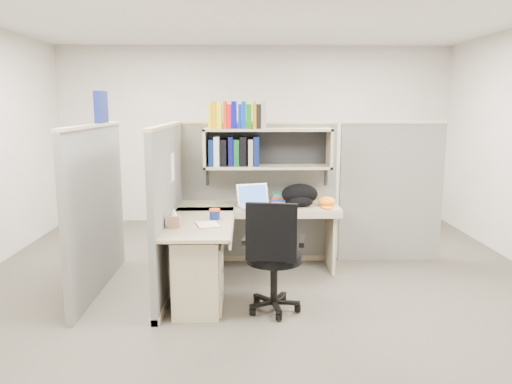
{
  "coord_description": "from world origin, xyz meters",
  "views": [
    {
      "loc": [
        -0.14,
        -4.78,
        1.81
      ],
      "look_at": [
        -0.04,
        0.25,
        0.93
      ],
      "focal_mm": 35.0,
      "sensor_mm": 36.0,
      "label": 1
    }
  ],
  "objects_px": {
    "snack_canister": "(215,214)",
    "desk": "(217,254)",
    "laptop": "(256,196)",
    "backpack": "(300,195)",
    "task_chair": "(273,274)"
  },
  "relations": [
    {
      "from": "snack_canister",
      "to": "task_chair",
      "type": "height_order",
      "value": "task_chair"
    },
    {
      "from": "desk",
      "to": "task_chair",
      "type": "bearing_deg",
      "value": -35.66
    },
    {
      "from": "desk",
      "to": "task_chair",
      "type": "height_order",
      "value": "task_chair"
    },
    {
      "from": "desk",
      "to": "task_chair",
      "type": "relative_size",
      "value": 1.7
    },
    {
      "from": "laptop",
      "to": "backpack",
      "type": "xyz_separation_m",
      "value": [
        0.48,
        0.1,
        -0.01
      ]
    },
    {
      "from": "backpack",
      "to": "task_chair",
      "type": "bearing_deg",
      "value": -91.69
    },
    {
      "from": "snack_canister",
      "to": "backpack",
      "type": "bearing_deg",
      "value": 36.05
    },
    {
      "from": "backpack",
      "to": "task_chair",
      "type": "relative_size",
      "value": 0.39
    },
    {
      "from": "backpack",
      "to": "task_chair",
      "type": "xyz_separation_m",
      "value": [
        -0.35,
        -1.18,
        -0.48
      ]
    },
    {
      "from": "snack_canister",
      "to": "laptop",
      "type": "bearing_deg",
      "value": 53.36
    },
    {
      "from": "laptop",
      "to": "snack_canister",
      "type": "bearing_deg",
      "value": -144.3
    },
    {
      "from": "desk",
      "to": "snack_canister",
      "type": "relative_size",
      "value": 16.87
    },
    {
      "from": "snack_canister",
      "to": "desk",
      "type": "bearing_deg",
      "value": -79.38
    },
    {
      "from": "laptop",
      "to": "task_chair",
      "type": "relative_size",
      "value": 0.34
    },
    {
      "from": "snack_canister",
      "to": "task_chair",
      "type": "xyz_separation_m",
      "value": [
        0.54,
        -0.53,
        -0.42
      ]
    }
  ]
}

